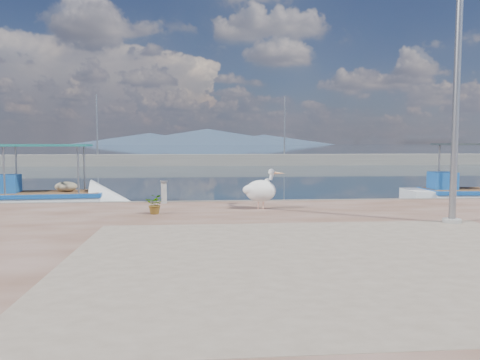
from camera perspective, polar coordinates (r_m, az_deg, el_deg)
name	(u,v)px	position (r m, az deg, el deg)	size (l,w,h in m)	color
ground	(254,249)	(10.92, 1.74, -8.41)	(1400.00, 1400.00, 0.00)	#162635
quay	(322,357)	(5.22, 9.93, -20.44)	(44.00, 22.00, 0.50)	#523523
quay_patch	(334,259)	(8.13, 11.37, -9.38)	(9.00, 7.00, 0.01)	gray
breakwater	(211,160)	(50.62, -3.54, 2.46)	(120.00, 2.20, 7.50)	gray
mountains	(204,138)	(660.63, -4.47, 5.16)	(370.00, 280.00, 22.00)	#28384C
boat_left	(46,201)	(19.34, -22.60, -2.42)	(5.96, 2.39, 2.80)	white
boat_right	(476,198)	(21.25, 26.86, -1.95)	(6.02, 2.29, 2.84)	white
pelican	(261,190)	(13.74, 2.62, -1.25)	(1.24, 0.68, 1.19)	tan
lamp_post	(456,86)	(12.52, 24.86, 10.33)	(0.44, 0.96, 7.00)	gray
bollard_near	(164,191)	(15.28, -9.26, -1.33)	(0.24, 0.24, 0.73)	gray
potted_plant	(155,204)	(13.02, -10.27, -2.91)	(0.50, 0.43, 0.55)	#33722D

